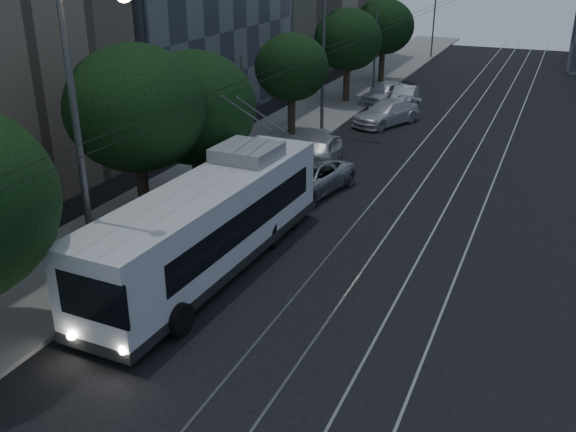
{
  "coord_description": "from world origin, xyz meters",
  "views": [
    {
      "loc": [
        7.04,
        -13.82,
        10.21
      ],
      "look_at": [
        -0.47,
        3.61,
        2.16
      ],
      "focal_mm": 40.0,
      "sensor_mm": 36.0,
      "label": 1
    }
  ],
  "objects_px": {
    "trolleybus": "(211,224)",
    "car_white_a": "(319,152)",
    "car_white_b": "(386,113)",
    "car_white_c": "(404,97)",
    "pickup_silver": "(308,178)",
    "streetlamp_near": "(87,120)",
    "car_white_d": "(385,92)",
    "streetlamp_far": "(331,18)"
  },
  "relations": [
    {
      "from": "car_white_b",
      "to": "trolleybus",
      "type": "bearing_deg",
      "value": -66.92
    },
    {
      "from": "car_white_c",
      "to": "streetlamp_near",
      "type": "xyz_separation_m",
      "value": [
        -1.99,
        -29.24,
        5.12
      ]
    },
    {
      "from": "trolleybus",
      "to": "pickup_silver",
      "type": "xyz_separation_m",
      "value": [
        0.32,
        7.97,
        -0.95
      ]
    },
    {
      "from": "car_white_c",
      "to": "trolleybus",
      "type": "bearing_deg",
      "value": -94.99
    },
    {
      "from": "car_white_a",
      "to": "streetlamp_near",
      "type": "xyz_separation_m",
      "value": [
        -1.19,
        -14.95,
        5.06
      ]
    },
    {
      "from": "car_white_a",
      "to": "car_white_d",
      "type": "relative_size",
      "value": 0.97
    },
    {
      "from": "trolleybus",
      "to": "car_white_b",
      "type": "xyz_separation_m",
      "value": [
        0.32,
        20.92,
        -0.95
      ]
    },
    {
      "from": "pickup_silver",
      "to": "car_white_a",
      "type": "xyz_separation_m",
      "value": [
        -0.9,
        3.66,
        0.03
      ]
    },
    {
      "from": "car_white_b",
      "to": "car_white_c",
      "type": "bearing_deg",
      "value": 115.17
    },
    {
      "from": "car_white_a",
      "to": "car_white_b",
      "type": "relative_size",
      "value": 0.89
    },
    {
      "from": "streetlamp_near",
      "to": "car_white_a",
      "type": "bearing_deg",
      "value": 85.43
    },
    {
      "from": "car_white_d",
      "to": "streetlamp_far",
      "type": "bearing_deg",
      "value": -82.88
    },
    {
      "from": "car_white_b",
      "to": "car_white_d",
      "type": "xyz_separation_m",
      "value": [
        -1.6,
        5.5,
        0.05
      ]
    },
    {
      "from": "car_white_c",
      "to": "car_white_d",
      "type": "bearing_deg",
      "value": 157.0
    },
    {
      "from": "streetlamp_near",
      "to": "streetlamp_far",
      "type": "distance_m",
      "value": 21.3
    },
    {
      "from": "car_white_b",
      "to": "streetlamp_near",
      "type": "distance_m",
      "value": 24.86
    },
    {
      "from": "car_white_a",
      "to": "streetlamp_far",
      "type": "height_order",
      "value": "streetlamp_far"
    },
    {
      "from": "pickup_silver",
      "to": "car_white_d",
      "type": "bearing_deg",
      "value": 106.33
    },
    {
      "from": "car_white_a",
      "to": "streetlamp_far",
      "type": "xyz_separation_m",
      "value": [
        -1.78,
        6.34,
        5.71
      ]
    },
    {
      "from": "trolleybus",
      "to": "car_white_d",
      "type": "bearing_deg",
      "value": 94.94
    },
    {
      "from": "car_white_c",
      "to": "streetlamp_near",
      "type": "height_order",
      "value": "streetlamp_near"
    },
    {
      "from": "car_white_d",
      "to": "streetlamp_near",
      "type": "height_order",
      "value": "streetlamp_near"
    },
    {
      "from": "pickup_silver",
      "to": "trolleybus",
      "type": "bearing_deg",
      "value": -80.96
    },
    {
      "from": "trolleybus",
      "to": "car_white_d",
      "type": "relative_size",
      "value": 2.71
    },
    {
      "from": "pickup_silver",
      "to": "car_white_a",
      "type": "relative_size",
      "value": 1.17
    },
    {
      "from": "car_white_c",
      "to": "car_white_b",
      "type": "bearing_deg",
      "value": -93.3
    },
    {
      "from": "car_white_a",
      "to": "car_white_b",
      "type": "bearing_deg",
      "value": 77.82
    },
    {
      "from": "streetlamp_far",
      "to": "car_white_d",
      "type": "bearing_deg",
      "value": 82.74
    },
    {
      "from": "trolleybus",
      "to": "car_white_d",
      "type": "height_order",
      "value": "trolleybus"
    },
    {
      "from": "car_white_a",
      "to": "streetlamp_near",
      "type": "height_order",
      "value": "streetlamp_near"
    },
    {
      "from": "pickup_silver",
      "to": "car_white_c",
      "type": "distance_m",
      "value": 17.95
    },
    {
      "from": "streetlamp_near",
      "to": "pickup_silver",
      "type": "bearing_deg",
      "value": 79.5
    },
    {
      "from": "trolleybus",
      "to": "car_white_b",
      "type": "bearing_deg",
      "value": 91.29
    },
    {
      "from": "trolleybus",
      "to": "car_white_a",
      "type": "xyz_separation_m",
      "value": [
        -0.57,
        11.63,
        -0.92
      ]
    },
    {
      "from": "car_white_a",
      "to": "trolleybus",
      "type": "bearing_deg",
      "value": -93.83
    },
    {
      "from": "car_white_c",
      "to": "car_white_a",
      "type": "bearing_deg",
      "value": -97.68
    },
    {
      "from": "car_white_b",
      "to": "streetlamp_far",
      "type": "distance_m",
      "value": 6.99
    },
    {
      "from": "car_white_a",
      "to": "car_white_c",
      "type": "distance_m",
      "value": 14.31
    },
    {
      "from": "streetlamp_far",
      "to": "streetlamp_near",
      "type": "bearing_deg",
      "value": -88.43
    },
    {
      "from": "trolleybus",
      "to": "streetlamp_far",
      "type": "relative_size",
      "value": 1.12
    },
    {
      "from": "car_white_c",
      "to": "car_white_d",
      "type": "height_order",
      "value": "car_white_d"
    },
    {
      "from": "car_white_b",
      "to": "car_white_c",
      "type": "distance_m",
      "value": 5.0
    }
  ]
}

